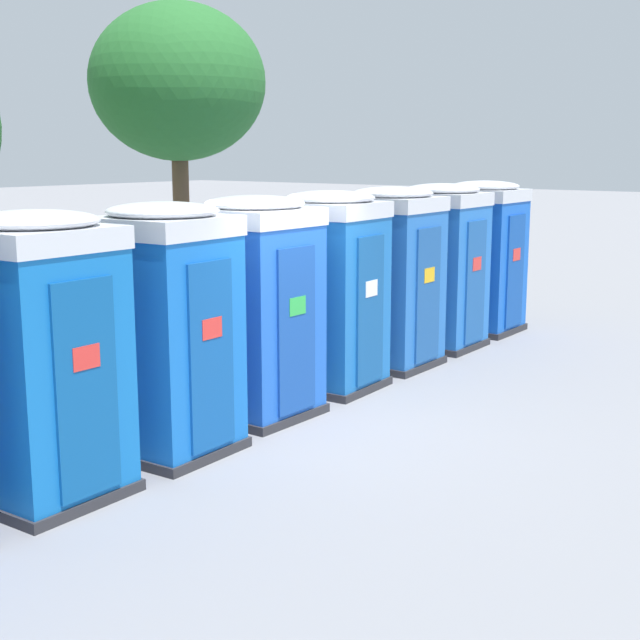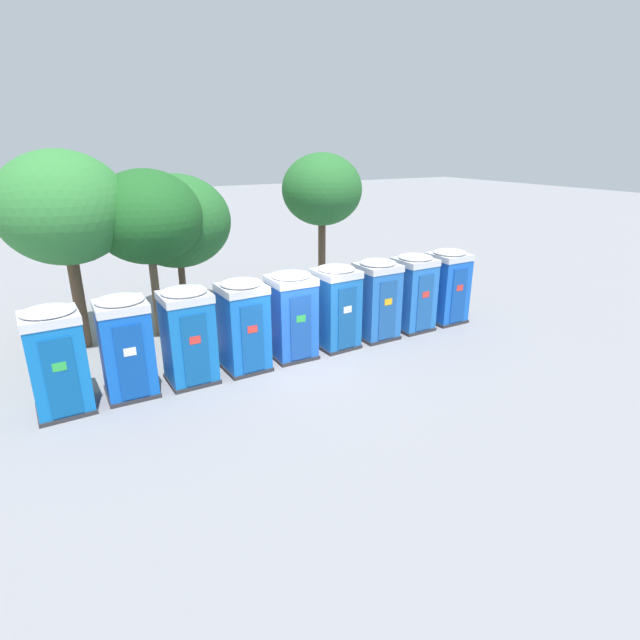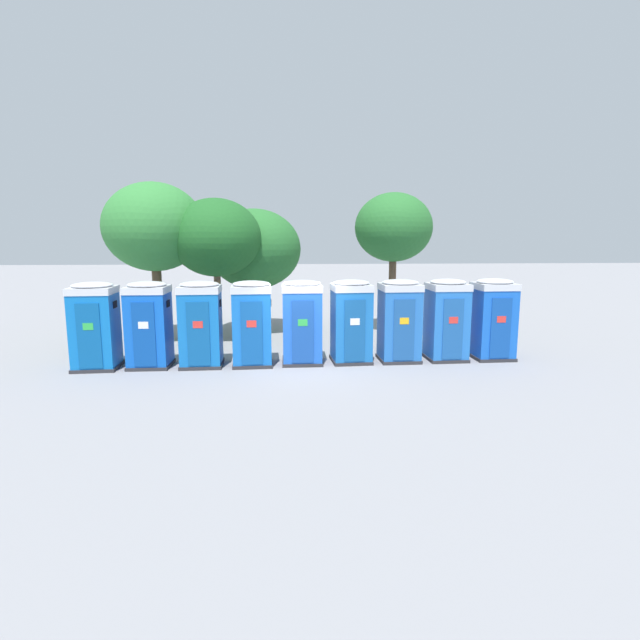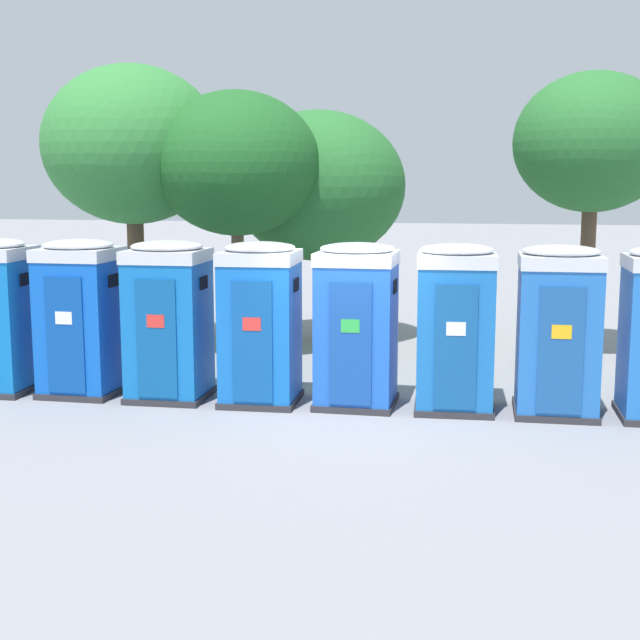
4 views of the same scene
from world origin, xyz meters
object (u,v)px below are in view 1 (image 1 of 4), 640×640
object	(u,v)px
portapotty_3	(167,328)
street_tree_2	(178,84)
portapotty_6	(392,276)
portapotty_8	(483,256)
portapotty_2	(41,356)
portapotty_4	(257,306)
portapotty_7	(442,265)
portapotty_5	(331,290)

from	to	relation	value
portapotty_3	street_tree_2	bearing A→B (deg)	44.39
portapotty_6	portapotty_8	world-z (taller)	same
portapotty_2	portapotty_3	distance (m)	1.51
portapotty_2	street_tree_2	xyz separation A→B (m)	(6.86, 5.26, 2.90)
portapotty_4	street_tree_2	xyz separation A→B (m)	(3.85, 5.12, 2.90)
portapotty_3	portapotty_2	bearing A→B (deg)	-179.14
portapotty_3	portapotty_7	bearing A→B (deg)	2.41
street_tree_2	portapotty_7	bearing A→B (deg)	-82.37
portapotty_4	portapotty_7	distance (m)	4.52
portapotty_2	portapotty_4	xyz separation A→B (m)	(3.01, 0.14, 0.00)
portapotty_2	portapotty_7	distance (m)	7.53
portapotty_5	portapotty_6	world-z (taller)	same
portapotty_6	portapotty_7	size ratio (longest dim) A/B	1.00
portapotty_5	portapotty_8	bearing A→B (deg)	1.63
portapotty_6	street_tree_2	size ratio (longest dim) A/B	0.46
portapotty_4	portapotty_7	world-z (taller)	same
portapotty_4	portapotty_5	xyz separation A→B (m)	(1.51, 0.05, 0.00)
portapotty_7	street_tree_2	xyz separation A→B (m)	(-0.67, 4.98, 2.90)
portapotty_3	portapotty_7	distance (m)	6.02
portapotty_3	portapotty_5	size ratio (longest dim) A/B	1.00
portapotty_7	street_tree_2	size ratio (longest dim) A/B	0.46
portapotty_5	portapotty_6	bearing A→B (deg)	1.32
portapotty_3	portapotty_4	size ratio (longest dim) A/B	1.00
portapotty_8	street_tree_2	distance (m)	6.12
portapotty_4	portapotty_7	size ratio (longest dim) A/B	1.00
portapotty_6	portapotty_7	world-z (taller)	same
portapotty_2	portapotty_4	size ratio (longest dim) A/B	1.00
portapotty_7	portapotty_6	bearing A→B (deg)	-178.15
portapotty_5	street_tree_2	xyz separation A→B (m)	(2.34, 5.07, 2.90)
portapotty_2	street_tree_2	distance (m)	9.11
portapotty_3	street_tree_2	distance (m)	8.03
portapotty_4	portapotty_2	bearing A→B (deg)	-177.30
portapotty_7	portapotty_8	world-z (taller)	same
portapotty_5	portapotty_7	size ratio (longest dim) A/B	1.00
portapotty_3	street_tree_2	xyz separation A→B (m)	(5.35, 5.24, 2.90)
portapotty_2	portapotty_3	world-z (taller)	same
portapotty_5	portapotty_4	bearing A→B (deg)	-178.05
portapotty_6	street_tree_2	distance (m)	5.87
portapotty_6	portapotty_8	xyz separation A→B (m)	(3.01, 0.09, 0.00)
portapotty_4	portapotty_6	xyz separation A→B (m)	(3.01, 0.09, 0.00)
street_tree_2	portapotty_2	bearing A→B (deg)	-142.51
portapotty_2	portapotty_8	world-z (taller)	same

